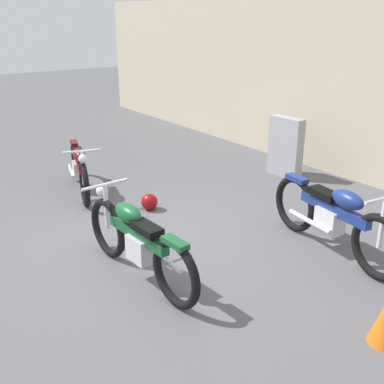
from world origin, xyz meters
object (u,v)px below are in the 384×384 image
at_px(stone_marker, 285,147).
at_px(motorcycle_blue, 334,217).
at_px(helmet, 149,202).
at_px(motorcycle_maroon, 79,167).
at_px(motorcycle_green, 137,241).

xyz_separation_m(stone_marker, motorcycle_blue, (2.46, -1.73, -0.06)).
bearing_deg(motorcycle_blue, helmet, -147.54).
bearing_deg(stone_marker, helmet, -91.19).
xyz_separation_m(helmet, motorcycle_blue, (2.52, 1.14, 0.35)).
bearing_deg(stone_marker, motorcycle_maroon, -112.15).
bearing_deg(motorcycle_maroon, helmet, 39.18).
bearing_deg(helmet, motorcycle_green, -34.62).
bearing_deg(motorcycle_blue, stone_marker, 153.14).
distance_m(stone_marker, motorcycle_maroon, 3.68).
xyz_separation_m(stone_marker, motorcycle_maroon, (-1.39, -3.41, -0.11)).
distance_m(stone_marker, motorcycle_blue, 3.01).
relative_size(helmet, motorcycle_blue, 0.11).
bearing_deg(motorcycle_blue, motorcycle_maroon, -148.23).
relative_size(stone_marker, motorcycle_blue, 0.49).
relative_size(helmet, motorcycle_maroon, 0.13).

